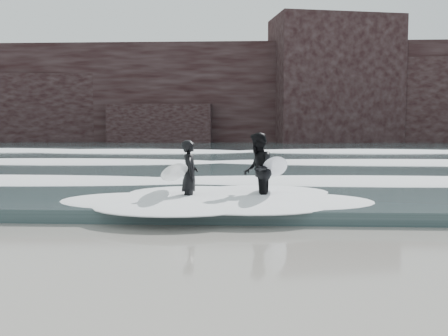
# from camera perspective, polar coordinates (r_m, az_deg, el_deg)

# --- Properties ---
(ground) EXTENTS (120.00, 120.00, 0.00)m
(ground) POSITION_cam_1_polar(r_m,az_deg,el_deg) (7.36, -1.60, -11.37)
(ground) COLOR #7F5E55
(ground) RESTS_ON ground
(sea) EXTENTS (90.00, 52.00, 0.30)m
(sea) POSITION_cam_1_polar(r_m,az_deg,el_deg) (36.10, 1.90, 1.98)
(sea) COLOR #2F4142
(sea) RESTS_ON ground
(headland) EXTENTS (70.00, 9.00, 10.00)m
(headland) POSITION_cam_1_polar(r_m,az_deg,el_deg) (53.12, 2.20, 8.19)
(headland) COLOR black
(headland) RESTS_ON ground
(foam_near) EXTENTS (60.00, 3.20, 0.20)m
(foam_near) POSITION_cam_1_polar(r_m,az_deg,el_deg) (16.14, 0.82, -0.93)
(foam_near) COLOR white
(foam_near) RESTS_ON sea
(foam_mid) EXTENTS (60.00, 4.00, 0.24)m
(foam_mid) POSITION_cam_1_polar(r_m,az_deg,el_deg) (23.11, 1.41, 0.93)
(foam_mid) COLOR white
(foam_mid) RESTS_ON sea
(foam_far) EXTENTS (60.00, 4.80, 0.30)m
(foam_far) POSITION_cam_1_polar(r_m,az_deg,el_deg) (32.09, 1.79, 2.13)
(foam_far) COLOR white
(foam_far) RESTS_ON sea
(surfer_left) EXTENTS (1.25, 2.34, 1.69)m
(surfer_left) POSITION_cam_1_polar(r_m,az_deg,el_deg) (12.25, -4.45, -0.71)
(surfer_left) COLOR black
(surfer_left) RESTS_ON ground
(surfer_right) EXTENTS (1.11, 2.22, 1.87)m
(surfer_right) POSITION_cam_1_polar(r_m,az_deg,el_deg) (12.40, 4.10, -0.22)
(surfer_right) COLOR black
(surfer_right) RESTS_ON ground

